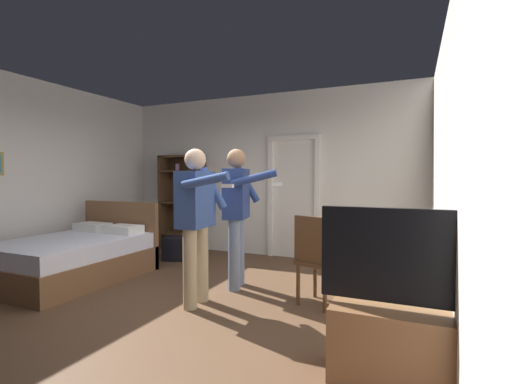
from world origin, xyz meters
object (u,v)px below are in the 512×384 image
Objects in this scene: bottle_on_table at (377,238)px; person_blue_shirt at (197,214)px; laptop at (360,241)px; bed at (76,257)px; side_table at (363,268)px; person_striped_shirt at (237,207)px; bookshelf at (183,199)px; suitcase_dark at (179,248)px; wooden_chair at (316,257)px; tv_flatscreen at (403,332)px.

bottle_on_table is 1.90m from person_blue_shirt.
laptop is 0.22× the size of person_blue_shirt.
bed is 3.83m from laptop.
laptop is at bearing -118.49° from side_table.
side_table is 0.40× the size of person_striped_shirt.
bookshelf reaches higher than suitcase_dark.
bottle_on_table is 0.69m from wooden_chair.
bottle_on_table is (-0.28, 1.14, 0.44)m from tv_flatscreen.
bed is 3.73× the size of suitcase_dark.
tv_flatscreen is at bearing -76.24° from bottle_on_table.
bookshelf is 1.85× the size of wooden_chair.
person_blue_shirt is at bearing 160.90° from tv_flatscreen.
bookshelf reaches higher than bed.
bed reaches higher than laptop.
laptop is 0.18m from bottle_on_table.
bottle_on_table is at bearing 12.41° from person_blue_shirt.
suitcase_dark is (-2.68, 1.22, -0.35)m from wooden_chair.
person_striped_shirt is (0.12, 0.75, 0.03)m from person_blue_shirt.
bookshelf reaches higher than tv_flatscreen.
bottle_on_table is 0.25× the size of wooden_chair.
tv_flatscreen is at bearing -71.04° from side_table.
tv_flatscreen is (4.07, -3.23, -0.63)m from bookshelf.
side_table is 0.41× the size of person_blue_shirt.
laptop reaches higher than suitcase_dark.
wooden_chair is 1.22m from person_striped_shirt.
bed reaches higher than bottle_on_table.
side_table is 1.85m from person_blue_shirt.
bed is 2.24m from person_blue_shirt.
person_blue_shirt is at bearing -52.09° from bookshelf.
bottle_on_table is 0.49× the size of suitcase_dark.
bottle_on_table is at bearing 103.76° from tv_flatscreen.
bed is 2.41m from bookshelf.
wooden_chair is at bearing -13.39° from person_striped_shirt.
person_striped_shirt is 3.44× the size of suitcase_dark.
tv_flatscreen is 1.54m from wooden_chair.
person_striped_shirt is (-1.09, 0.26, 0.49)m from wooden_chair.
tv_flatscreen is 0.68× the size of person_striped_shirt.
bed is at bearing -175.03° from wooden_chair.
bed reaches higher than wooden_chair.
tv_flatscreen is 4.35m from suitcase_dark.
suitcase_dark is (-1.47, 1.71, -0.81)m from person_blue_shirt.
person_blue_shirt is (2.12, -0.20, 0.70)m from bed.
bookshelf is at bearing 147.53° from wooden_chair.
bottle_on_table is (3.79, -2.09, -0.19)m from bookshelf.
bookshelf is 3.56× the size of suitcase_dark.
side_table is (-0.42, 1.22, 0.11)m from tv_flatscreen.
suitcase_dark is at bearing 148.94° from person_striped_shirt.
laptop is 0.73× the size of suitcase_dark.
tv_flatscreen is 1.30m from side_table.
tv_flatscreen is 1.32m from laptop.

